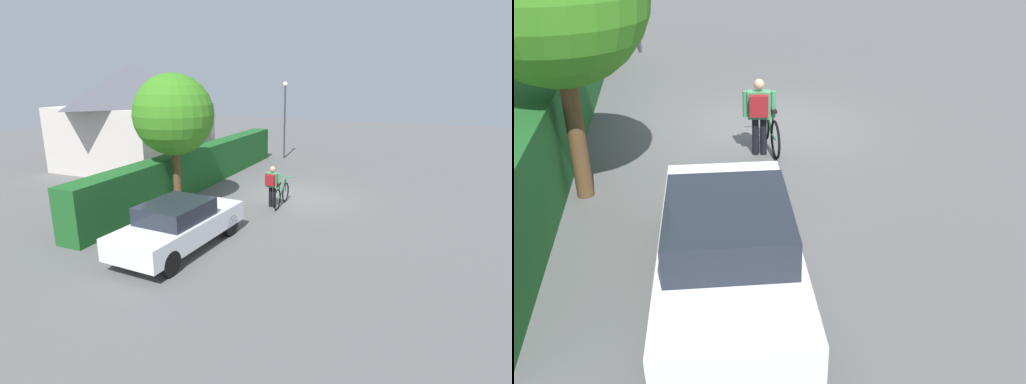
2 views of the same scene
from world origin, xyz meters
TOP-DOWN VIEW (x-y plane):
  - ground_plane at (0.00, 0.00)m, footprint 60.00×60.00m
  - hedge_row at (0.00, 4.42)m, footprint 14.44×0.90m
  - house_distant at (2.66, 9.76)m, footprint 6.94×6.25m
  - parked_car_near at (-6.02, 1.51)m, footprint 4.34×1.95m
  - bicycle at (-1.23, 0.19)m, footprint 1.81×0.50m
  - person_rider at (-1.54, 0.45)m, footprint 0.40×0.62m
  - street_lamp at (7.51, 3.05)m, footprint 0.28×0.28m
  - tree_kerbside at (-2.79, 3.67)m, footprint 2.83×2.83m

SIDE VIEW (x-z plane):
  - ground_plane at x=0.00m, z-range 0.00..0.00m
  - bicycle at x=-1.23m, z-range -0.09..0.92m
  - parked_car_near at x=-6.02m, z-range 0.03..1.42m
  - hedge_row at x=0.00m, z-range 0.00..1.71m
  - person_rider at x=-1.54m, z-range 0.15..1.68m
  - house_distant at x=2.66m, z-range 0.06..5.43m
  - street_lamp at x=7.51m, z-range 0.63..5.00m
  - tree_kerbside at x=-2.79m, z-range 0.95..5.72m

